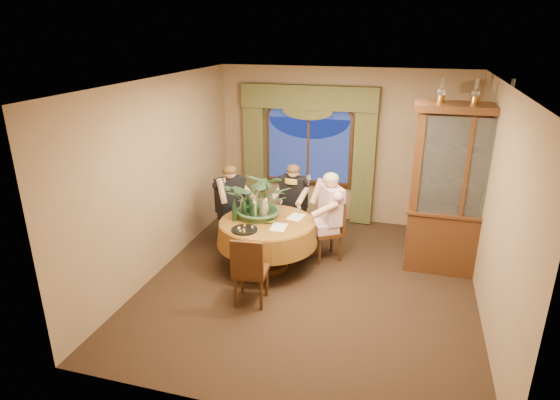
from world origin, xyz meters
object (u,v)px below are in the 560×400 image
(oil_lamp_left, at_px, (442,90))
(oil_lamp_center, at_px, (476,91))
(person_back, at_px, (230,205))
(wine_bottle_1, at_px, (242,206))
(oil_lamp_right, at_px, (512,92))
(chair_back, at_px, (235,217))
(china_cabinet, at_px, (462,192))
(wine_bottle_2, at_px, (248,204))
(chair_right, at_px, (326,230))
(stoneware_vase, at_px, (264,208))
(dining_table, at_px, (267,244))
(chair_front_left, at_px, (251,269))
(wine_bottle_0, at_px, (244,209))
(person_pink, at_px, (331,216))
(chair_back_right, at_px, (291,212))
(wine_bottle_5, at_px, (252,211))
(wine_bottle_3, at_px, (234,210))
(wine_bottle_4, at_px, (254,207))
(centerpiece_plant, at_px, (261,176))
(olive_bowl, at_px, (268,221))

(oil_lamp_left, xyz_separation_m, oil_lamp_center, (0.43, 0.00, 0.00))
(person_back, distance_m, wine_bottle_1, 0.69)
(oil_lamp_right, bearing_deg, chair_back, -178.91)
(oil_lamp_center, bearing_deg, china_cabinet, 0.00)
(wine_bottle_2, bearing_deg, oil_lamp_left, 11.22)
(chair_right, relative_size, stoneware_vase, 3.40)
(chair_back, relative_size, wine_bottle_2, 2.91)
(dining_table, distance_m, oil_lamp_center, 3.59)
(oil_lamp_center, height_order, chair_back, oil_lamp_center)
(chair_back, xyz_separation_m, chair_front_left, (0.84, -1.60, 0.00))
(china_cabinet, relative_size, stoneware_vase, 8.77)
(china_cabinet, distance_m, wine_bottle_0, 3.14)
(person_pink, xyz_separation_m, wine_bottle_1, (-1.26, -0.49, 0.21))
(wine_bottle_2, bearing_deg, person_pink, 18.39)
(dining_table, distance_m, chair_back_right, 1.08)
(oil_lamp_center, relative_size, person_pink, 0.24)
(oil_lamp_left, height_order, person_back, oil_lamp_left)
(oil_lamp_center, bearing_deg, dining_table, -165.84)
(oil_lamp_right, bearing_deg, wine_bottle_5, -167.49)
(dining_table, distance_m, wine_bottle_3, 0.72)
(wine_bottle_2, bearing_deg, oil_lamp_center, 9.66)
(wine_bottle_1, relative_size, wine_bottle_4, 1.00)
(wine_bottle_2, height_order, wine_bottle_5, same)
(wine_bottle_5, bearing_deg, wine_bottle_1, 147.47)
(centerpiece_plant, relative_size, wine_bottle_1, 3.38)
(oil_lamp_center, bearing_deg, chair_front_left, -147.34)
(oil_lamp_center, height_order, stoneware_vase, oil_lamp_center)
(wine_bottle_1, bearing_deg, stoneware_vase, 13.10)
(chair_back_right, distance_m, wine_bottle_5, 1.25)
(person_back, height_order, centerpiece_plant, centerpiece_plant)
(oil_lamp_center, bearing_deg, centerpiece_plant, -169.38)
(chair_right, xyz_separation_m, person_back, (-1.61, 0.06, 0.22))
(dining_table, distance_m, centerpiece_plant, 1.03)
(oil_lamp_center, bearing_deg, chair_right, -174.94)
(dining_table, distance_m, person_back, 1.05)
(chair_right, height_order, chair_back, same)
(chair_back_right, xyz_separation_m, chair_front_left, (-0.01, -2.07, 0.00))
(person_pink, height_order, wine_bottle_2, person_pink)
(olive_bowl, height_order, wine_bottle_5, wine_bottle_5)
(dining_table, bearing_deg, centerpiece_plant, 131.35)
(wine_bottle_2, bearing_deg, centerpiece_plant, -3.20)
(oil_lamp_left, distance_m, chair_front_left, 3.49)
(centerpiece_plant, bearing_deg, chair_right, 21.22)
(wine_bottle_1, bearing_deg, oil_lamp_center, 11.16)
(china_cabinet, bearing_deg, chair_front_left, -147.34)
(china_cabinet, distance_m, olive_bowl, 2.80)
(centerpiece_plant, bearing_deg, wine_bottle_0, -138.15)
(oil_lamp_left, bearing_deg, wine_bottle_2, -168.78)
(chair_back, xyz_separation_m, olive_bowl, (0.79, -0.66, 0.30))
(dining_table, bearing_deg, chair_front_left, -84.88)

